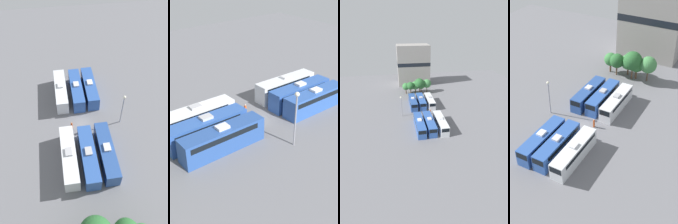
{
  "view_description": "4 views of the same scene",
  "coord_description": "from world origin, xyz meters",
  "views": [
    {
      "loc": [
        3.73,
        28.13,
        36.15
      ],
      "look_at": [
        -0.79,
        -1.44,
        1.92
      ],
      "focal_mm": 35.0,
      "sensor_mm": 36.0,
      "label": 1
    },
    {
      "loc": [
        -31.21,
        25.92,
        23.24
      ],
      "look_at": [
        -0.29,
        1.05,
        1.65
      ],
      "focal_mm": 50.0,
      "sensor_mm": 36.0,
      "label": 2
    },
    {
      "loc": [
        -9.66,
        -54.58,
        30.0
      ],
      "look_at": [
        -0.37,
        -0.23,
        1.47
      ],
      "focal_mm": 28.0,
      "sensor_mm": 36.0,
      "label": 3
    },
    {
      "loc": [
        24.94,
        -41.58,
        38.7
      ],
      "look_at": [
        1.83,
        1.34,
        3.2
      ],
      "focal_mm": 50.0,
      "sensor_mm": 36.0,
      "label": 4
    }
  ],
  "objects": [
    {
      "name": "bus_2",
      "position": [
        3.47,
        -8.81,
        1.77
      ],
      "size": [
        2.58,
        11.44,
        3.58
      ],
      "color": "silver",
      "rests_on": "ground_plane"
    },
    {
      "name": "light_pole",
      "position": [
        -8.14,
        0.71,
        5.16
      ],
      "size": [
        0.6,
        0.6,
        7.57
      ],
      "color": "gray",
      "rests_on": "ground_plane"
    },
    {
      "name": "bus_1",
      "position": [
        -0.09,
        -8.61,
        1.77
      ],
      "size": [
        2.58,
        11.44,
        3.58
      ],
      "color": "#2D56A8",
      "rests_on": "ground_plane"
    },
    {
      "name": "bus_4",
      "position": [
        -0.02,
        8.84,
        1.77
      ],
      "size": [
        2.58,
        11.44,
        3.58
      ],
      "color": "#2D56A8",
      "rests_on": "ground_plane"
    },
    {
      "name": "ground_plane",
      "position": [
        0.0,
        0.0,
        0.0
      ],
      "size": [
        115.07,
        115.07,
        0.0
      ],
      "primitive_type": "plane",
      "color": "slate"
    },
    {
      "name": "worker_person",
      "position": [
        2.11,
        0.81,
        0.86
      ],
      "size": [
        0.36,
        0.36,
        1.85
      ],
      "color": "#CC4C19",
      "rests_on": "ground_plane"
    },
    {
      "name": "bus_3",
      "position": [
        -3.36,
        8.54,
        1.77
      ],
      "size": [
        2.58,
        11.44,
        3.58
      ],
      "color": "#284C93",
      "rests_on": "ground_plane"
    },
    {
      "name": "bus_0",
      "position": [
        -3.22,
        -8.79,
        1.77
      ],
      "size": [
        2.58,
        11.44,
        3.58
      ],
      "color": "#2D56A8",
      "rests_on": "ground_plane"
    },
    {
      "name": "bus_5",
      "position": [
        3.4,
        8.47,
        1.77
      ],
      "size": [
        2.58,
        11.44,
        3.58
      ],
      "color": "silver",
      "rests_on": "ground_plane"
    }
  ]
}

